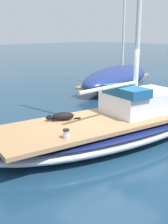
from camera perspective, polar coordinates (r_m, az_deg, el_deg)
ground_plane at (r=8.17m, az=5.14°, el=-5.52°), size 120.00×120.00×0.00m
sailboat_main at (r=8.05m, az=5.20°, el=-3.30°), size 3.72×7.56×0.66m
cabin_house at (r=8.58m, az=11.23°, el=2.31°), size 1.76×2.43×0.84m
dog_black at (r=7.66m, az=-4.48°, el=-0.90°), size 0.55×0.87×0.22m
deck_winch at (r=6.38m, az=-3.58°, el=-4.41°), size 0.16×0.16×0.21m
coiled_rope at (r=7.85m, az=-3.01°, el=-1.10°), size 0.32×0.32×0.04m
moored_boat_port_side at (r=15.46m, az=6.68°, el=6.96°), size 4.15×7.06×7.35m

